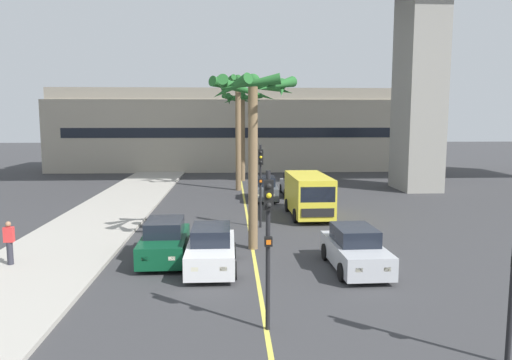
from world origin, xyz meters
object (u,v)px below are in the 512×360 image
object	(u,v)px
traffic_light_median_far	(261,175)
palm_tree_near_median	(242,110)
car_queue_fifth	(295,185)
palm_tree_far_median	(253,106)
car_queue_third	(211,249)
delivery_van	(309,194)
traffic_light_median_near	(268,229)
car_queue_second	(355,250)
pedestrian_near_crosswalk	(9,242)
car_queue_fourth	(264,189)
car_queue_front	(165,241)
palm_tree_mid_median	(238,100)

from	to	relation	value
traffic_light_median_far	palm_tree_near_median	distance (m)	19.01
car_queue_fifth	palm_tree_far_median	xyz separation A→B (m)	(-3.69, -14.33, 5.31)
car_queue_third	delivery_van	distance (m)	10.55
traffic_light_median_near	traffic_light_median_far	size ratio (longest dim) A/B	1.00
car_queue_second	traffic_light_median_near	size ratio (longest dim) A/B	0.99
car_queue_third	pedestrian_near_crosswalk	bearing A→B (deg)	177.04
car_queue_fourth	car_queue_fifth	world-z (taller)	same
car_queue_front	car_queue_fifth	bearing A→B (deg)	65.30
car_queue_third	car_queue_fifth	size ratio (longest dim) A/B	1.00
traffic_light_median_near	palm_tree_near_median	bearing A→B (deg)	89.84
car_queue_second	traffic_light_median_far	xyz separation A→B (m)	(-3.05, 6.93, 1.99)
car_queue_third	delivery_van	xyz separation A→B (m)	(5.10, 9.22, 0.57)
car_queue_fourth	pedestrian_near_crosswalk	xyz separation A→B (m)	(-10.44, -14.76, 0.28)
car_queue_fourth	delivery_van	world-z (taller)	delivery_van
pedestrian_near_crosswalk	car_queue_fifth	bearing A→B (deg)	52.41
car_queue_third	pedestrian_near_crosswalk	xyz separation A→B (m)	(-7.41, 0.38, 0.28)
car_queue_third	traffic_light_median_near	size ratio (longest dim) A/B	0.98
palm_tree_far_median	palm_tree_mid_median	bearing A→B (deg)	91.04
palm_tree_mid_median	pedestrian_near_crosswalk	bearing A→B (deg)	-114.55
car_queue_third	traffic_light_median_near	xyz separation A→B (m)	(1.68, -5.37, 1.99)
delivery_van	traffic_light_median_far	xyz separation A→B (m)	(-2.86, -2.63, 1.43)
car_queue_second	car_queue_fifth	distance (m)	17.30
delivery_van	palm_tree_far_median	size ratio (longest dim) A/B	0.72
delivery_van	palm_tree_mid_median	bearing A→B (deg)	109.99
car_queue_front	car_queue_second	world-z (taller)	same
traffic_light_median_far	pedestrian_near_crosswalk	size ratio (longest dim) A/B	2.59
car_queue_fourth	car_queue_front	bearing A→B (deg)	-109.43
car_queue_second	car_queue_third	bearing A→B (deg)	176.25
traffic_light_median_near	car_queue_front	bearing A→B (deg)	118.16
car_queue_second	car_queue_fifth	world-z (taller)	same
car_queue_fourth	car_queue_third	bearing A→B (deg)	-101.30
palm_tree_far_median	car_queue_second	bearing A→B (deg)	-39.28
delivery_van	traffic_light_median_near	xyz separation A→B (m)	(-3.41, -14.59, 1.43)
car_queue_fourth	traffic_light_median_far	xyz separation A→B (m)	(-0.80, -8.56, 1.99)
palm_tree_far_median	traffic_light_median_far	bearing A→B (deg)	81.63
pedestrian_near_crosswalk	car_queue_third	bearing A→B (deg)	-2.96
traffic_light_median_near	pedestrian_near_crosswalk	bearing A→B (deg)	147.70
traffic_light_median_near	palm_tree_far_median	size ratio (longest dim) A/B	0.57
traffic_light_median_near	palm_tree_mid_median	bearing A→B (deg)	90.79
car_queue_third	palm_tree_far_median	bearing A→B (deg)	57.87
delivery_van	car_queue_front	bearing A→B (deg)	-131.22
car_queue_fifth	car_queue_fourth	bearing A→B (deg)	-142.09
car_queue_front	palm_tree_far_median	xyz separation A→B (m)	(3.52, 1.35, 5.31)
traffic_light_median_near	pedestrian_near_crosswalk	distance (m)	10.90
delivery_van	traffic_light_median_far	bearing A→B (deg)	-137.43
car_queue_front	car_queue_fifth	size ratio (longest dim) A/B	1.01
palm_tree_mid_median	palm_tree_far_median	world-z (taller)	palm_tree_mid_median
palm_tree_near_median	palm_tree_mid_median	distance (m)	5.76
car_queue_second	pedestrian_near_crosswalk	bearing A→B (deg)	176.71
car_queue_second	traffic_light_median_near	bearing A→B (deg)	-125.59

